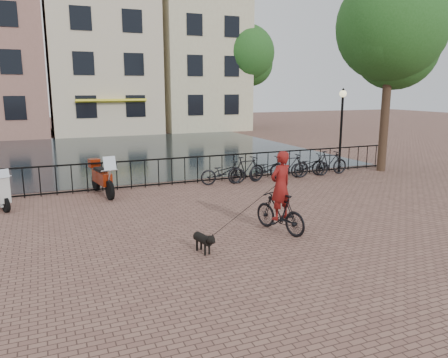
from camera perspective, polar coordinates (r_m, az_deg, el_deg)
name	(u,v)px	position (r m, az deg, el deg)	size (l,w,h in m)	color
ground	(280,264)	(9.19, 7.35, -10.94)	(100.00, 100.00, 0.00)	brown
canal_water	(127,152)	(25.23, -12.62, 3.50)	(20.00, 20.00, 0.00)	black
railing	(172,172)	(16.19, -6.83, 0.95)	(20.00, 0.05, 1.02)	black
canal_house_mid	(101,58)	(37.68, -15.82, 15.01)	(8.00, 9.50, 11.80)	beige
canal_house_right	(195,51)	(39.56, -3.84, 16.34)	(7.00, 9.00, 13.30)	#BDB08D
tree_near_right	(392,27)	(20.03, 21.04, 18.08)	(4.48, 4.48, 8.24)	black
tree_far_right	(246,53)	(38.08, 2.89, 16.08)	(4.76, 4.76, 8.76)	black
lamp_post	(342,116)	(18.86, 15.13, 7.91)	(0.30, 0.30, 3.45)	black
cyclist	(280,197)	(10.86, 7.37, -2.31)	(0.95, 1.81, 2.39)	black
dog	(203,242)	(9.63, -2.76, -8.17)	(0.39, 0.77, 0.49)	black
motorcycle	(102,174)	(15.11, -15.67, 0.67)	(0.83, 2.09, 1.46)	maroon
parked_bike_0	(223,172)	(16.22, -0.11, 0.86)	(0.60, 1.72, 0.90)	black
parked_bike_1	(246,169)	(16.59, 2.92, 1.27)	(0.47, 1.66, 1.00)	black
parked_bike_2	(268,169)	(17.02, 5.81, 1.33)	(0.60, 1.72, 0.90)	black
parked_bike_3	(290,166)	(17.48, 8.56, 1.70)	(0.47, 1.66, 1.00)	black
parked_bike_4	(310,166)	(17.99, 11.15, 1.74)	(0.60, 1.72, 0.90)	black
parked_bike_5	(329,163)	(18.53, 13.60, 2.07)	(0.47, 1.66, 1.00)	black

